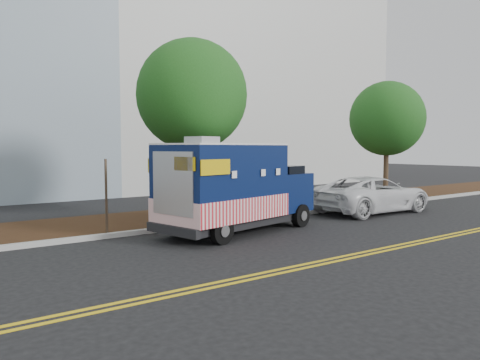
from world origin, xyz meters
TOP-DOWN VIEW (x-y plane):
  - ground at (0.00, 0.00)m, footprint 120.00×120.00m
  - curb at (0.00, 1.40)m, footprint 120.00×0.18m
  - mulch_strip at (0.00, 3.50)m, footprint 120.00×4.00m
  - centerline_near at (0.00, -4.45)m, footprint 120.00×0.10m
  - centerline_far at (0.00, -4.70)m, footprint 120.00×0.10m
  - tree_b at (1.27, 3.24)m, footprint 4.21×4.21m
  - tree_d at (13.00, 3.02)m, footprint 3.90×3.90m
  - sign_post at (-2.78, 1.55)m, footprint 0.06×0.06m
  - food_truck at (0.75, -0.14)m, footprint 6.12×3.26m
  - white_car at (8.22, 0.21)m, footprint 5.58×2.70m

SIDE VIEW (x-z plane):
  - ground at x=0.00m, z-range 0.00..0.00m
  - centerline_near at x=0.00m, z-range 0.00..0.01m
  - centerline_far at x=0.00m, z-range 0.00..0.01m
  - curb at x=0.00m, z-range 0.00..0.15m
  - mulch_strip at x=0.00m, z-range 0.00..0.15m
  - white_car at x=8.22m, z-range 0.00..1.53m
  - sign_post at x=-2.78m, z-range 0.00..2.40m
  - food_truck at x=0.75m, z-range -0.14..2.92m
  - tree_d at x=13.00m, z-range 1.14..7.35m
  - tree_b at x=1.27m, z-range 1.30..8.15m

